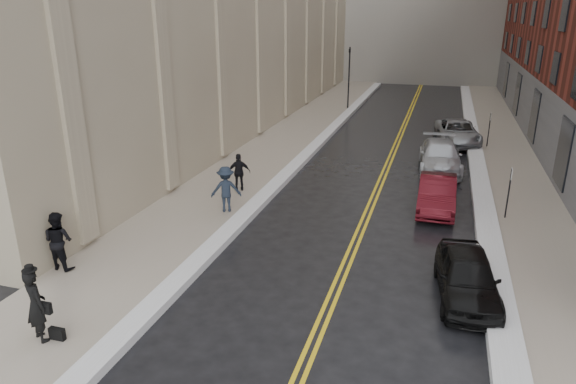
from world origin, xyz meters
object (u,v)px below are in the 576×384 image
Objects in this scene: pedestrian_c at (239,172)px; pedestrian_main at (36,305)px; pedestrian_a at (58,241)px; car_silver_near at (440,156)px; pedestrian_b at (226,189)px; car_black at (467,276)px; car_silver_far at (457,132)px; car_maroon at (437,194)px.

pedestrian_main is at bearing 63.47° from pedestrian_c.
pedestrian_a is at bearing 49.16° from pedestrian_c.
car_silver_near is 10.91m from pedestrian_c.
pedestrian_a is at bearing 39.30° from pedestrian_b.
car_silver_near is at bearing -121.36° from pedestrian_a.
car_black is 2.15× the size of pedestrian_b.
car_silver_far is 17.87m from pedestrian_b.
car_silver_far reaches higher than car_maroon.
pedestrian_c is at bearing -103.76° from pedestrian_b.
pedestrian_main is 9.54m from pedestrian_b.
car_silver_near is 0.98× the size of car_silver_far.
pedestrian_c is at bearing -67.54° from pedestrian_main.
pedestrian_a reaches higher than car_maroon.
car_black is 2.14× the size of pedestrian_a.
pedestrian_a reaches higher than car_silver_far.
pedestrian_c is (-8.76, -0.52, 0.31)m from car_maroon.
pedestrian_b is (-8.29, -3.11, 0.40)m from car_maroon.
pedestrian_b is at bearing -159.83° from car_maroon.
pedestrian_b is at bearing -71.01° from pedestrian_main.
pedestrian_main reaches higher than pedestrian_b.
pedestrian_b is (1.00, 9.48, -0.02)m from pedestrian_main.
car_black is 2.37× the size of pedestrian_c.
car_silver_far is 24.75m from pedestrian_a.
car_maroon is (-1.04, 7.14, 0.00)m from car_black.
pedestrian_a is (-2.11, 3.34, -0.01)m from pedestrian_main.
pedestrian_main is at bearing 127.72° from pedestrian_a.
pedestrian_a reaches higher than car_black.
car_silver_near is 2.98× the size of pedestrian_c.
car_silver_near is 2.70× the size of pedestrian_b.
car_silver_near reaches higher than car_black.
pedestrian_c reaches higher than car_maroon.
pedestrian_a is at bearing -32.72° from pedestrian_main.
car_silver_far is at bearing -144.91° from pedestrian_b.
pedestrian_main is (-9.29, -12.59, 0.42)m from car_maroon.
pedestrian_b reaches higher than car_black.
pedestrian_main is at bearing -120.25° from car_silver_near.
pedestrian_main reaches higher than car_silver_near.
car_maroon is 2.20× the size of pedestrian_main.
pedestrian_b is (-9.33, 4.03, 0.41)m from car_black.
car_maroon is 5.99m from car_silver_near.
pedestrian_c is (-8.76, -6.51, 0.27)m from car_silver_near.
car_maroon is 12.24m from car_silver_far.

